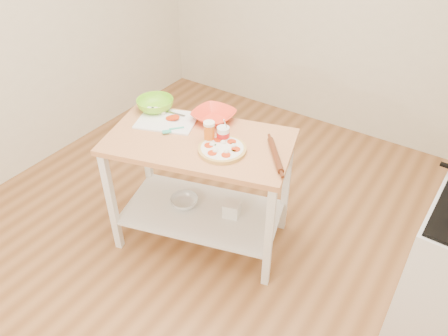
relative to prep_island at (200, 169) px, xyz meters
name	(u,v)px	position (x,y,z in m)	size (l,w,h in m)	color
room_shell	(201,88)	(0.12, -0.11, 0.70)	(4.04, 4.54, 2.74)	#9C6539
prep_island	(200,169)	(0.00, 0.00, 0.00)	(1.36, 0.98, 0.90)	tan
pizza	(222,149)	(0.20, -0.03, 0.27)	(0.31, 0.31, 0.05)	#E3B960
cutting_board	(167,120)	(-0.33, 0.07, 0.26)	(0.48, 0.42, 0.04)	white
spatula	(172,130)	(-0.20, -0.03, 0.27)	(0.10, 0.14, 0.01)	#38B998
knife	(163,111)	(-0.41, 0.13, 0.27)	(0.27, 0.07, 0.01)	silver
orange_bowl	(214,116)	(-0.06, 0.25, 0.28)	(0.28, 0.28, 0.07)	#FF4327
green_bowl	(155,105)	(-0.50, 0.14, 0.29)	(0.27, 0.27, 0.08)	#7CD022
beer_pint	(209,132)	(0.07, 0.02, 0.32)	(0.07, 0.07, 0.15)	#D46015
yogurt_tub	(223,134)	(0.14, 0.08, 0.30)	(0.08, 0.08, 0.18)	white
rolling_pin	(275,155)	(0.52, 0.10, 0.27)	(0.04, 0.04, 0.34)	#5E2B15
shelf_glass_bowl	(184,202)	(-0.15, -0.02, -0.36)	(0.21, 0.21, 0.07)	silver
shelf_bin	(232,209)	(0.21, 0.09, -0.33)	(0.11, 0.11, 0.11)	white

